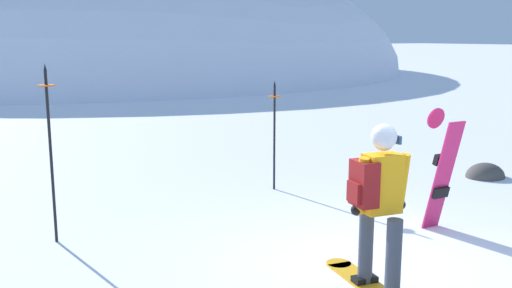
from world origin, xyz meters
The scene contains 7 objects.
ground_plane centered at (0.00, 0.00, 0.00)m, with size 300.00×300.00×0.00m, color white.
ridge_peak_main centered at (6.03, 36.21, 0.00)m, with size 42.49×38.24×17.37m.
snowboarder_main centered at (-0.48, -0.38, 0.92)m, with size 0.65×1.83×1.71m.
spare_snowboard centered at (1.52, 0.70, 0.82)m, with size 0.28×0.42×1.62m.
piste_marker_near centered at (-2.98, 2.69, 1.25)m, with size 0.20×0.20×2.21m.
piste_marker_far centered at (0.67, 3.53, 1.04)m, with size 0.20×0.20×1.82m.
rock_mid centered at (4.47, 2.39, 0.00)m, with size 0.75×0.64×0.52m.
Camera 1 is at (-4.08, -4.48, 2.53)m, focal length 40.20 mm.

